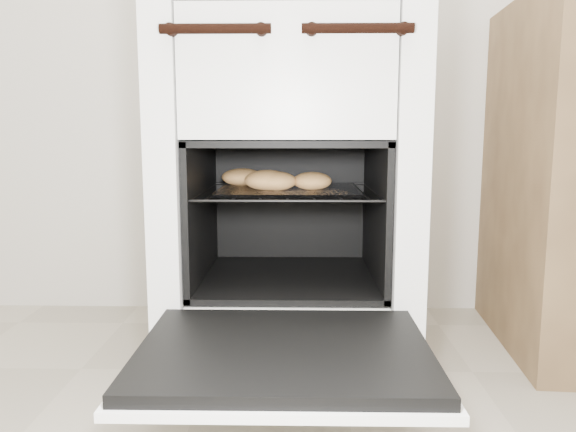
% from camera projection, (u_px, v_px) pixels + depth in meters
% --- Properties ---
extents(stove, '(0.60, 0.67, 0.93)m').
position_uv_depth(stove, '(289.00, 189.00, 1.48)').
color(stove, white).
rests_on(stove, ground).
extents(oven_door, '(0.54, 0.42, 0.04)m').
position_uv_depth(oven_door, '(284.00, 355.00, 1.02)').
color(oven_door, black).
rests_on(oven_door, stove).
extents(oven_rack, '(0.44, 0.42, 0.01)m').
position_uv_depth(oven_rack, '(289.00, 191.00, 1.42)').
color(oven_rack, black).
rests_on(oven_rack, stove).
extents(foil_sheet, '(0.34, 0.30, 0.01)m').
position_uv_depth(foil_sheet, '(288.00, 190.00, 1.40)').
color(foil_sheet, silver).
rests_on(foil_sheet, oven_rack).
extents(baked_rolls, '(0.32, 0.26, 0.05)m').
position_uv_depth(baked_rolls, '(271.00, 180.00, 1.38)').
color(baked_rolls, tan).
rests_on(baked_rolls, foil_sheet).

